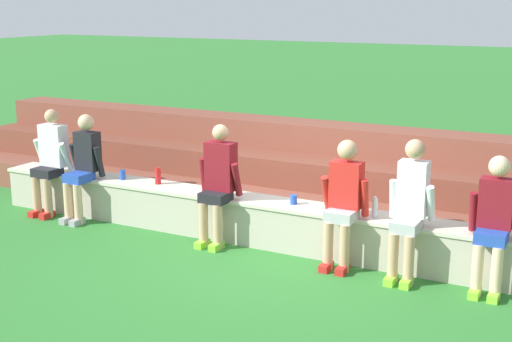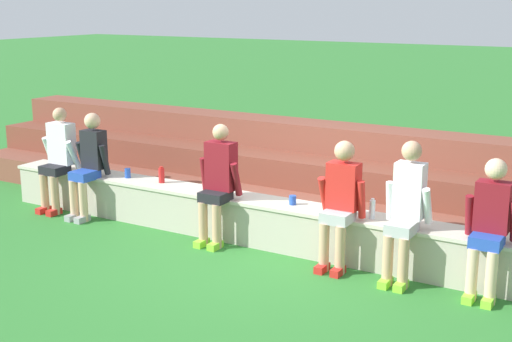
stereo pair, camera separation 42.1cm
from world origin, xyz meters
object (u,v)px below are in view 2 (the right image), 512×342
at_px(person_left_of_center, 89,162).
at_px(water_bottle_near_right, 162,175).
at_px(person_right_of_center, 340,200).
at_px(person_center, 218,181).
at_px(person_rightmost_edge, 490,224).
at_px(person_far_right, 406,208).
at_px(water_bottle_near_left, 372,209).
at_px(person_far_left, 58,156).
at_px(plastic_cup_left_end, 128,173).
at_px(plastic_cup_right_end, 293,200).

bearing_deg(person_left_of_center, water_bottle_near_right, 14.70).
bearing_deg(water_bottle_near_right, person_right_of_center, -6.21).
distance_m(person_center, person_rightmost_edge, 3.15).
bearing_deg(person_left_of_center, person_far_right, -0.06).
height_order(water_bottle_near_right, water_bottle_near_left, water_bottle_near_left).
height_order(person_far_left, person_center, person_center).
bearing_deg(person_rightmost_edge, water_bottle_near_right, 176.50).
height_order(person_far_left, person_far_right, person_far_right).
relative_size(person_far_right, person_rightmost_edge, 1.06).
relative_size(person_far_right, water_bottle_near_right, 6.79).
xyz_separation_m(person_far_right, plastic_cup_left_end, (-3.93, 0.25, -0.17)).
xyz_separation_m(person_left_of_center, water_bottle_near_right, (1.01, 0.27, -0.11)).
bearing_deg(plastic_cup_right_end, person_left_of_center, -175.46).
bearing_deg(person_far_right, person_rightmost_edge, 0.78).
xyz_separation_m(water_bottle_near_left, plastic_cup_left_end, (-3.50, 0.05, -0.04)).
relative_size(water_bottle_near_right, water_bottle_near_left, 0.94).
bearing_deg(plastic_cup_right_end, person_rightmost_edge, -5.70).
height_order(person_rightmost_edge, water_bottle_near_right, person_rightmost_edge).
xyz_separation_m(person_far_right, water_bottle_near_right, (-3.38, 0.27, -0.14)).
bearing_deg(person_left_of_center, plastic_cup_right_end, 4.54).
distance_m(person_center, person_far_right, 2.31).
bearing_deg(person_far_right, plastic_cup_right_end, 170.54).
xyz_separation_m(person_right_of_center, plastic_cup_right_end, (-0.71, 0.26, -0.16)).
relative_size(person_right_of_center, water_bottle_near_right, 6.49).
bearing_deg(person_rightmost_edge, person_far_left, -179.98).
distance_m(person_rightmost_edge, water_bottle_near_left, 1.30).
height_order(person_center, water_bottle_near_right, person_center).
xyz_separation_m(water_bottle_near_left, plastic_cup_right_end, (-1.00, 0.04, -0.05)).
distance_m(person_far_right, person_rightmost_edge, 0.85).
bearing_deg(water_bottle_near_right, person_far_right, -4.57).
bearing_deg(person_right_of_center, person_left_of_center, 179.64).
xyz_separation_m(person_left_of_center, person_center, (2.09, -0.02, 0.02)).
relative_size(person_far_left, person_far_right, 0.98).
bearing_deg(water_bottle_near_right, person_center, -14.84).
distance_m(person_right_of_center, person_far_right, 0.72).
height_order(person_right_of_center, water_bottle_near_right, person_right_of_center).
bearing_deg(water_bottle_near_right, plastic_cup_left_end, -177.50).
xyz_separation_m(water_bottle_near_right, plastic_cup_left_end, (-0.55, -0.02, -0.04)).
bearing_deg(person_left_of_center, person_rightmost_edge, 0.08).
distance_m(person_center, water_bottle_near_right, 1.12).
bearing_deg(person_center, person_right_of_center, -0.18).
relative_size(person_rightmost_edge, water_bottle_near_right, 6.39).
relative_size(person_far_left, plastic_cup_right_end, 13.10).
relative_size(person_left_of_center, water_bottle_near_left, 6.12).
relative_size(person_right_of_center, water_bottle_near_left, 6.13).
distance_m(person_left_of_center, plastic_cup_left_end, 0.54).
distance_m(person_far_left, person_left_of_center, 0.58).
height_order(person_right_of_center, water_bottle_near_left, person_right_of_center).
height_order(person_far_left, plastic_cup_left_end, person_far_left).
height_order(person_left_of_center, person_center, person_center).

